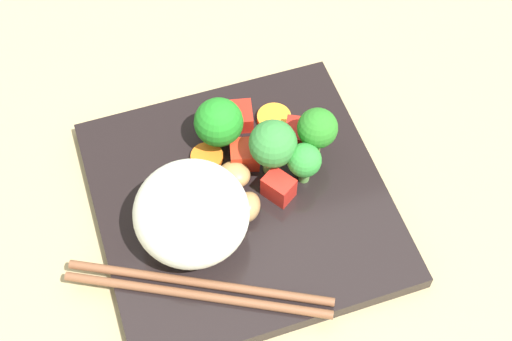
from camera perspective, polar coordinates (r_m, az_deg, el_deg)
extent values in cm
cube|color=tan|center=(66.15, -1.11, -3.21)|extent=(110.00, 110.00, 2.00)
cube|color=black|center=(64.63, -1.14, -2.43)|extent=(25.18, 25.18, 1.52)
ellipsoid|color=white|center=(59.14, -5.07, -3.34)|extent=(12.50, 12.48, 7.33)
cylinder|color=#63AD43|center=(66.72, -2.94, 2.71)|extent=(1.22, 1.49, 1.80)
sphere|color=#228623|center=(64.94, -2.83, 3.82)|extent=(4.44, 4.44, 4.44)
cylinder|color=#78B65E|center=(64.53, 1.02, 0.70)|extent=(1.22, 1.31, 2.47)
sphere|color=#368339|center=(62.26, 1.34, 2.11)|extent=(4.20, 4.20, 4.20)
cylinder|color=#67A14C|center=(64.32, 3.80, -0.09)|extent=(1.21, 1.30, 2.07)
sphere|color=green|center=(62.64, 3.74, 0.93)|extent=(3.01, 3.01, 3.01)
cylinder|color=#62A13B|center=(65.54, 4.46, 2.03)|extent=(1.78, 1.80, 2.81)
sphere|color=#2B7F25|center=(63.18, 4.83, 3.32)|extent=(3.57, 3.57, 3.57)
cylinder|color=orange|center=(66.81, 0.84, 2.23)|extent=(3.32, 3.32, 0.67)
cylinder|color=orange|center=(68.50, 1.42, 4.12)|extent=(4.23, 4.23, 0.63)
cylinder|color=orange|center=(66.14, -3.85, 1.07)|extent=(3.40, 3.40, 0.48)
cube|color=red|center=(63.15, 1.78, -1.33)|extent=(3.20, 3.02, 2.33)
cube|color=red|center=(66.70, 3.19, 2.88)|extent=(3.40, 3.14, 1.90)
cube|color=red|center=(67.90, -1.51, 4.23)|extent=(3.32, 3.42, 1.75)
cube|color=red|center=(62.96, -2.33, -2.29)|extent=(3.30, 3.45, 1.57)
cube|color=red|center=(65.12, -0.90, 1.25)|extent=(2.96, 3.06, 2.14)
ellipsoid|color=tan|center=(64.09, -2.10, -0.44)|extent=(3.83, 3.83, 1.82)
ellipsoid|color=tan|center=(62.23, -0.43, -2.80)|extent=(3.55, 3.37, 2.19)
cylinder|color=brown|center=(59.49, -4.59, -9.69)|extent=(10.84, 19.68, 0.73)
cylinder|color=brown|center=(59.91, -4.38, -8.75)|extent=(10.84, 19.68, 0.73)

